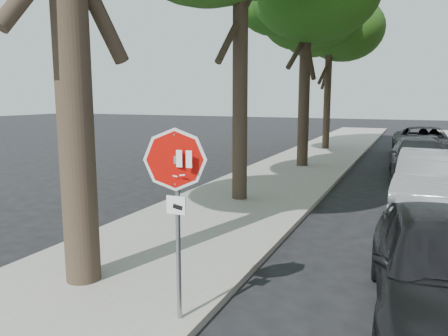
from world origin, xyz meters
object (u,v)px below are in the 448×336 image
object	(u,v)px
car_a	(446,269)
car_c	(419,158)
car_d	(424,143)
stop_sign	(176,188)
tree_far	(330,23)
car_b	(432,181)

from	to	relation	value
car_a	car_c	distance (m)	12.13
car_a	car_d	xyz separation A→B (m)	(-0.05, 17.92, -0.01)
stop_sign	tree_far	bearing A→B (deg)	95.46
car_a	car_d	size ratio (longest dim) A/B	0.82
stop_sign	car_c	world-z (taller)	stop_sign
tree_far	car_d	distance (m)	8.47
car_c	car_d	bearing A→B (deg)	82.81
stop_sign	car_c	distance (m)	14.02
car_b	car_d	xyz separation A→B (m)	(-0.05, 11.18, -0.01)
tree_far	car_a	bearing A→B (deg)	-74.82
car_b	car_d	size ratio (longest dim) A/B	0.86
car_c	car_d	xyz separation A→B (m)	(0.27, 5.80, 0.05)
tree_far	car_b	bearing A→B (deg)	-67.53
stop_sign	car_b	world-z (taller)	stop_sign
stop_sign	car_a	xyz separation A→B (m)	(3.30, 1.53, -1.13)
car_b	car_c	world-z (taller)	car_b
car_b	car_c	xyz separation A→B (m)	(-0.32, 5.38, -0.07)
stop_sign	car_a	world-z (taller)	stop_sign
stop_sign	car_b	xyz separation A→B (m)	(3.30, 8.27, -1.13)
car_b	car_d	bearing A→B (deg)	93.51
tree_far	car_a	distance (m)	21.30
tree_far	car_b	distance (m)	15.32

